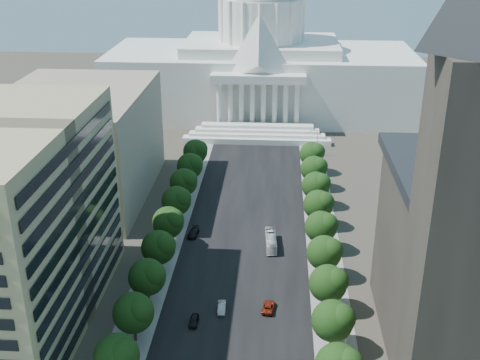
% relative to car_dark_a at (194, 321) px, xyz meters
% --- Properties ---
extents(road_asphalt, '(30.00, 260.00, 0.01)m').
position_rel_car_dark_a_xyz_m(road_asphalt, '(7.85, 48.32, -0.70)').
color(road_asphalt, black).
rests_on(road_asphalt, ground).
extents(sidewalk_left, '(8.00, 260.00, 0.02)m').
position_rel_car_dark_a_xyz_m(sidewalk_left, '(-11.15, 48.32, -0.70)').
color(sidewalk_left, gray).
rests_on(sidewalk_left, ground).
extents(sidewalk_right, '(8.00, 260.00, 0.02)m').
position_rel_car_dark_a_xyz_m(sidewalk_right, '(26.85, 48.32, -0.70)').
color(sidewalk_right, gray).
rests_on(sidewalk_right, ground).
extents(capitol, '(120.00, 56.00, 73.00)m').
position_rel_car_dark_a_xyz_m(capitol, '(7.85, 143.21, 19.31)').
color(capitol, white).
rests_on(capitol, ground).
extents(office_block_left_far, '(38.00, 52.00, 30.00)m').
position_rel_car_dark_a_xyz_m(office_block_left_far, '(-40.15, 58.32, 14.30)').
color(office_block_left_far, gray).
rests_on(office_block_left_far, ground).
extents(tree_l_b, '(7.79, 7.60, 9.97)m').
position_rel_car_dark_a_xyz_m(tree_l_b, '(-9.81, -17.88, 5.75)').
color(tree_l_b, '#33261C').
rests_on(tree_l_b, ground).
extents(tree_l_c, '(7.79, 7.60, 9.97)m').
position_rel_car_dark_a_xyz_m(tree_l_c, '(-9.81, -5.88, 5.75)').
color(tree_l_c, '#33261C').
rests_on(tree_l_c, ground).
extents(tree_l_d, '(7.79, 7.60, 9.97)m').
position_rel_car_dark_a_xyz_m(tree_l_d, '(-9.81, 6.12, 5.75)').
color(tree_l_d, '#33261C').
rests_on(tree_l_d, ground).
extents(tree_l_e, '(7.79, 7.60, 9.97)m').
position_rel_car_dark_a_xyz_m(tree_l_e, '(-9.81, 18.12, 5.75)').
color(tree_l_e, '#33261C').
rests_on(tree_l_e, ground).
extents(tree_l_f, '(7.79, 7.60, 9.97)m').
position_rel_car_dark_a_xyz_m(tree_l_f, '(-9.81, 30.12, 5.75)').
color(tree_l_f, '#33261C').
rests_on(tree_l_f, ground).
extents(tree_l_g, '(7.79, 7.60, 9.97)m').
position_rel_car_dark_a_xyz_m(tree_l_g, '(-9.81, 42.12, 5.75)').
color(tree_l_g, '#33261C').
rests_on(tree_l_g, ground).
extents(tree_l_h, '(7.79, 7.60, 9.97)m').
position_rel_car_dark_a_xyz_m(tree_l_h, '(-9.81, 54.12, 5.75)').
color(tree_l_h, '#33261C').
rests_on(tree_l_h, ground).
extents(tree_l_i, '(7.79, 7.60, 9.97)m').
position_rel_car_dark_a_xyz_m(tree_l_i, '(-9.81, 66.12, 5.75)').
color(tree_l_i, '#33261C').
rests_on(tree_l_i, ground).
extents(tree_l_j, '(7.79, 7.60, 9.97)m').
position_rel_car_dark_a_xyz_m(tree_l_j, '(-9.81, 78.12, 5.75)').
color(tree_l_j, '#33261C').
rests_on(tree_l_j, ground).
extents(tree_r_c, '(7.79, 7.60, 9.97)m').
position_rel_car_dark_a_xyz_m(tree_r_c, '(26.19, -5.88, 5.75)').
color(tree_r_c, '#33261C').
rests_on(tree_r_c, ground).
extents(tree_r_d, '(7.79, 7.60, 9.97)m').
position_rel_car_dark_a_xyz_m(tree_r_d, '(26.19, 6.12, 5.75)').
color(tree_r_d, '#33261C').
rests_on(tree_r_d, ground).
extents(tree_r_e, '(7.79, 7.60, 9.97)m').
position_rel_car_dark_a_xyz_m(tree_r_e, '(26.19, 18.12, 5.75)').
color(tree_r_e, '#33261C').
rests_on(tree_r_e, ground).
extents(tree_r_f, '(7.79, 7.60, 9.97)m').
position_rel_car_dark_a_xyz_m(tree_r_f, '(26.19, 30.12, 5.75)').
color(tree_r_f, '#33261C').
rests_on(tree_r_f, ground).
extents(tree_r_g, '(7.79, 7.60, 9.97)m').
position_rel_car_dark_a_xyz_m(tree_r_g, '(26.19, 42.12, 5.75)').
color(tree_r_g, '#33261C').
rests_on(tree_r_g, ground).
extents(tree_r_h, '(7.79, 7.60, 9.97)m').
position_rel_car_dark_a_xyz_m(tree_r_h, '(26.19, 54.12, 5.75)').
color(tree_r_h, '#33261C').
rests_on(tree_r_h, ground).
extents(tree_r_i, '(7.79, 7.60, 9.97)m').
position_rel_car_dark_a_xyz_m(tree_r_i, '(26.19, 66.12, 5.75)').
color(tree_r_i, '#33261C').
rests_on(tree_r_i, ground).
extents(tree_r_j, '(7.79, 7.60, 9.97)m').
position_rel_car_dark_a_xyz_m(tree_r_j, '(26.19, 78.12, 5.75)').
color(tree_r_j, '#33261C').
rests_on(tree_r_j, ground).
extents(streetlight_b, '(2.61, 0.44, 9.00)m').
position_rel_car_dark_a_xyz_m(streetlight_b, '(27.76, -6.68, 5.12)').
color(streetlight_b, gray).
rests_on(streetlight_b, ground).
extents(streetlight_c, '(2.61, 0.44, 9.00)m').
position_rel_car_dark_a_xyz_m(streetlight_c, '(27.76, 18.32, 5.12)').
color(streetlight_c, gray).
rests_on(streetlight_c, ground).
extents(streetlight_d, '(2.61, 0.44, 9.00)m').
position_rel_car_dark_a_xyz_m(streetlight_d, '(27.76, 43.32, 5.12)').
color(streetlight_d, gray).
rests_on(streetlight_d, ground).
extents(streetlight_e, '(2.61, 0.44, 9.00)m').
position_rel_car_dark_a_xyz_m(streetlight_e, '(27.76, 68.32, 5.12)').
color(streetlight_e, gray).
rests_on(streetlight_e, ground).
extents(streetlight_f, '(2.61, 0.44, 9.00)m').
position_rel_car_dark_a_xyz_m(streetlight_f, '(27.76, 93.32, 5.12)').
color(streetlight_f, gray).
rests_on(streetlight_f, ground).
extents(car_dark_a, '(1.78, 4.17, 1.41)m').
position_rel_car_dark_a_xyz_m(car_dark_a, '(0.00, 0.00, 0.00)').
color(car_dark_a, black).
rests_on(car_dark_a, ground).
extents(car_silver, '(1.80, 4.57, 1.48)m').
position_rel_car_dark_a_xyz_m(car_silver, '(4.98, 4.61, 0.04)').
color(car_silver, '#A3A4AA').
rests_on(car_silver, ground).
extents(car_red, '(3.00, 5.34, 1.41)m').
position_rel_car_dark_a_xyz_m(car_red, '(14.27, 5.49, 0.00)').
color(car_red, maroon).
rests_on(car_red, ground).
extents(car_dark_b, '(2.77, 5.50, 1.53)m').
position_rel_car_dark_a_xyz_m(car_dark_b, '(-4.97, 35.43, 0.06)').
color(car_dark_b, black).
rests_on(car_dark_b, ground).
extents(city_bus, '(3.11, 10.56, 2.90)m').
position_rel_car_dark_a_xyz_m(city_bus, '(14.30, 31.36, 0.75)').
color(city_bus, silver).
rests_on(city_bus, ground).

